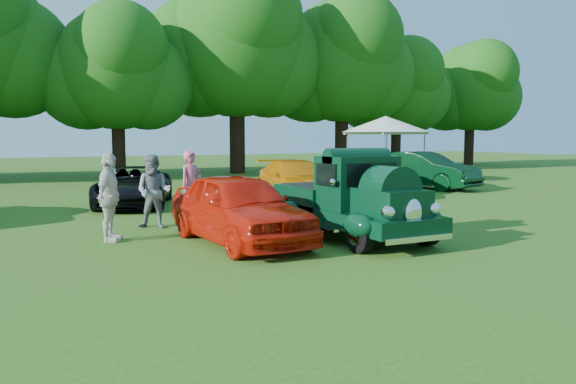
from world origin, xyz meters
name	(u,v)px	position (x,y,z in m)	size (l,w,h in m)	color
ground	(352,244)	(0.00, 0.00, 0.00)	(120.00, 120.00, 0.00)	#265313
hero_pickup	(351,202)	(0.46, 0.73, 0.82)	(2.24, 4.82, 1.88)	black
red_convertible	(239,208)	(-2.12, 1.21, 0.77)	(1.82, 4.53, 1.54)	red
back_car_black	(134,186)	(-2.81, 8.95, 0.66)	(2.20, 4.78, 1.33)	black
back_car_orange	(296,180)	(2.85, 8.02, 0.73)	(2.05, 5.04, 1.46)	#C57306
back_car_blue	(378,175)	(6.52, 8.09, 0.81)	(1.91, 4.75, 1.62)	navy
back_car_green	(423,170)	(10.13, 9.63, 0.83)	(1.75, 5.02, 1.65)	black
spectator_pink	(191,186)	(-2.05, 4.95, 0.97)	(0.70, 0.46, 1.93)	#D1566F
spectator_grey	(154,191)	(-3.30, 4.07, 0.94)	(0.91, 0.71, 1.87)	slate
spectator_white	(109,198)	(-4.61, 2.65, 0.98)	(1.15, 0.48, 1.97)	beige
canopy_tent	(386,125)	(10.91, 13.51, 2.94)	(4.96, 4.96, 3.38)	silver
tree_line	(104,54)	(-1.22, 24.11, 7.10)	(62.21, 10.26, 12.49)	black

